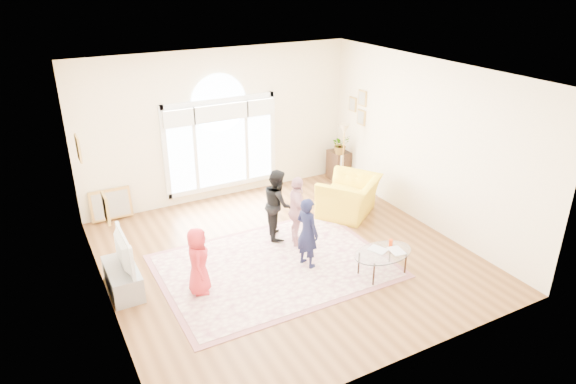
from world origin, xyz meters
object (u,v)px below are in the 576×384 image
tv_console (123,279)px  television (119,252)px  armchair (349,196)px  coffee_table (383,253)px  area_rug (274,266)px

tv_console → television: bearing=-0.0°
armchair → coffee_table: bearing=33.7°
coffee_table → armchair: armchair is taller
area_rug → tv_console: (-2.41, 0.50, 0.20)m
tv_console → coffee_table: 4.17m
television → coffee_table: 4.17m
area_rug → tv_console: tv_console is taller
area_rug → tv_console: size_ratio=3.60×
tv_console → coffee_table: bearing=-22.0°
television → armchair: television is taller
tv_console → television: television is taller
area_rug → television: 2.55m
area_rug → television: bearing=168.2°
coffee_table → area_rug: bearing=141.7°
television → armchair: size_ratio=0.81×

